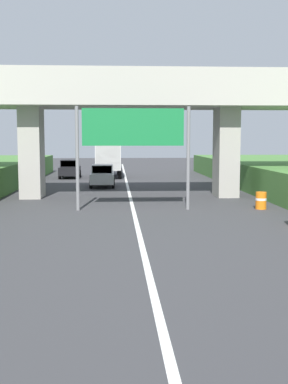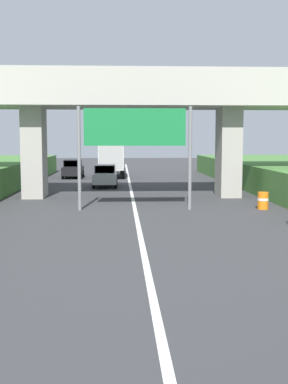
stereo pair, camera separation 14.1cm
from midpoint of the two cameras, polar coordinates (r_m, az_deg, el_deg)
name	(u,v)px [view 1 (the left image)]	position (r m, az deg, el deg)	size (l,w,h in m)	color
lane_centre_stripe	(134,213)	(24.49, -1.32, -2.45)	(0.20, 96.22, 0.01)	white
overpass_bridge	(130,103)	(31.32, -1.78, 10.23)	(40.00, 4.80, 7.82)	#ADA89E
overhead_highway_sign	(133,134)	(25.40, -1.43, 6.72)	(5.88, 0.18, 5.32)	slate
truck_white	(109,157)	(47.77, -4.19, 4.04)	(2.44, 7.30, 3.44)	black
car_silver	(102,176)	(38.00, -4.92, 1.88)	(1.86, 4.10, 1.72)	#B2B5B7
car_black	(70,169)	(47.09, -8.64, 2.65)	(1.86, 4.10, 1.72)	black
construction_barrel_5	(261,200)	(26.59, 13.19, -0.95)	(0.57, 0.57, 0.90)	orange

